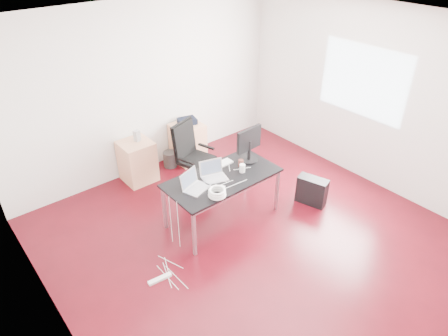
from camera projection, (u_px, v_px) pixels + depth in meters
room_shell at (255, 147)px, 4.81m from camera, size 5.00×5.00×5.00m
desk at (222, 180)px, 5.51m from camera, size 1.60×0.80×0.73m
office_chair at (192, 153)px, 6.29m from camera, size 0.60×0.62×1.08m
filing_cabinet_left at (138, 161)px, 6.56m from camera, size 0.50×0.50×0.70m
filing_cabinet_right at (188, 143)px, 7.11m from camera, size 0.50×0.50×0.70m
pc_tower at (312, 191)px, 6.08m from camera, size 0.32×0.49×0.44m
wastebasket at (170, 159)px, 7.03m from camera, size 0.24×0.24×0.28m
power_strip at (160, 279)px, 4.86m from camera, size 0.30×0.09×0.04m
laptop_left at (194, 185)px, 5.22m from camera, size 0.39×0.34×0.23m
laptop_right at (214, 174)px, 5.43m from camera, size 0.39×0.33×0.23m
monitor at (249, 143)px, 5.71m from camera, size 0.45×0.26×0.51m
keyboard at (219, 165)px, 5.71m from camera, size 0.44×0.15×0.02m
cup_white at (242, 168)px, 5.55m from camera, size 0.09×0.09×0.12m
cup_brown at (241, 163)px, 5.69m from camera, size 0.10×0.10×0.10m
cable_coil at (217, 193)px, 5.07m from camera, size 0.24×0.24×0.11m
power_adapter at (222, 187)px, 5.24m from camera, size 0.09×0.09×0.03m
speaker at (137, 136)px, 6.38m from camera, size 0.11×0.10×0.18m
navy_garment at (187, 121)px, 6.94m from camera, size 0.35×0.30×0.09m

